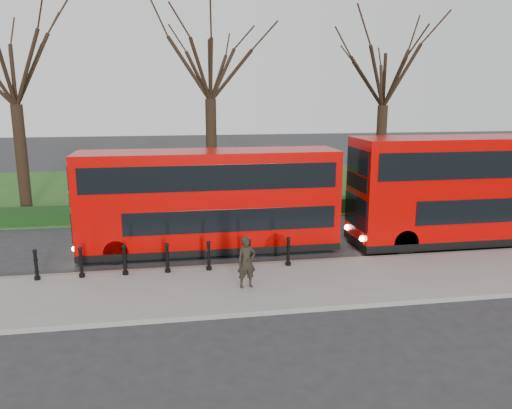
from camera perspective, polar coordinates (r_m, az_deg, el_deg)
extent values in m
plane|color=#28282B|center=(18.85, -8.56, -6.59)|extent=(120.00, 120.00, 0.00)
cube|color=gray|center=(16.02, -8.33, -9.81)|extent=(60.00, 4.00, 0.15)
cube|color=slate|center=(17.89, -8.50, -7.40)|extent=(60.00, 0.25, 0.16)
cube|color=#254E1A|center=(33.40, -9.13, 1.81)|extent=(60.00, 18.00, 0.06)
cube|color=black|center=(25.29, -8.93, -0.74)|extent=(60.00, 0.90, 0.80)
cube|color=yellow|center=(18.19, -8.51, -7.29)|extent=(60.00, 0.10, 0.01)
cube|color=yellow|center=(18.38, -8.52, -7.08)|extent=(60.00, 0.10, 0.01)
cylinder|color=black|center=(29.10, -25.20, 4.76)|extent=(0.60, 0.60, 5.62)
cylinder|color=black|center=(28.10, -5.10, 5.94)|extent=(0.60, 0.60, 5.88)
cylinder|color=black|center=(30.58, 14.03, 5.79)|extent=(0.60, 0.60, 5.51)
cylinder|color=black|center=(17.94, -23.84, -6.36)|extent=(0.15, 0.15, 1.00)
cylinder|color=black|center=(17.64, -19.36, -6.30)|extent=(0.15, 0.15, 1.00)
cylinder|color=black|center=(17.45, -14.77, -6.20)|extent=(0.15, 0.15, 1.00)
cylinder|color=black|center=(17.37, -10.10, -6.06)|extent=(0.15, 0.15, 1.00)
cylinder|color=black|center=(17.40, -5.42, -5.88)|extent=(0.15, 0.15, 1.00)
cylinder|color=black|center=(17.55, -0.80, -5.66)|extent=(0.15, 0.15, 1.00)
cylinder|color=black|center=(17.81, 3.71, -5.41)|extent=(0.15, 0.15, 1.00)
cube|color=#B80200|center=(19.56, -5.32, 0.75)|extent=(9.99, 2.27, 3.68)
cube|color=black|center=(20.03, -5.21, -4.54)|extent=(10.01, 2.29, 0.27)
cube|color=black|center=(18.66, -2.78, -1.86)|extent=(7.99, 0.04, 0.86)
cube|color=black|center=(18.26, -5.10, 3.03)|extent=(9.45, 0.04, 0.95)
cube|color=black|center=(19.79, -19.98, 1.05)|extent=(0.06, 2.00, 0.50)
cylinder|color=black|center=(19.09, -15.69, -5.25)|extent=(0.91, 0.27, 0.91)
cylinder|color=black|center=(20.99, -15.14, -3.61)|extent=(0.91, 0.27, 0.91)
cylinder|color=black|center=(19.36, 2.29, -4.54)|extent=(0.91, 0.27, 0.91)
cylinder|color=black|center=(21.24, 1.18, -2.99)|extent=(0.91, 0.27, 0.91)
cube|color=#B80200|center=(22.73, 24.66, 1.91)|extent=(11.09, 2.52, 4.08)
cube|color=black|center=(23.16, 24.19, -3.18)|extent=(11.11, 2.54, 0.30)
cube|color=black|center=(21.55, 26.79, 4.11)|extent=(10.48, 0.04, 1.06)
cube|color=black|center=(20.09, 11.47, 2.50)|extent=(0.06, 2.22, 0.55)
cylinder|color=black|center=(20.24, 16.65, -4.15)|extent=(1.01, 0.30, 1.01)
cylinder|color=black|center=(22.17, 14.15, -2.57)|extent=(1.01, 0.30, 1.01)
imported|color=black|center=(15.73, -1.09, -6.60)|extent=(0.65, 0.47, 1.64)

